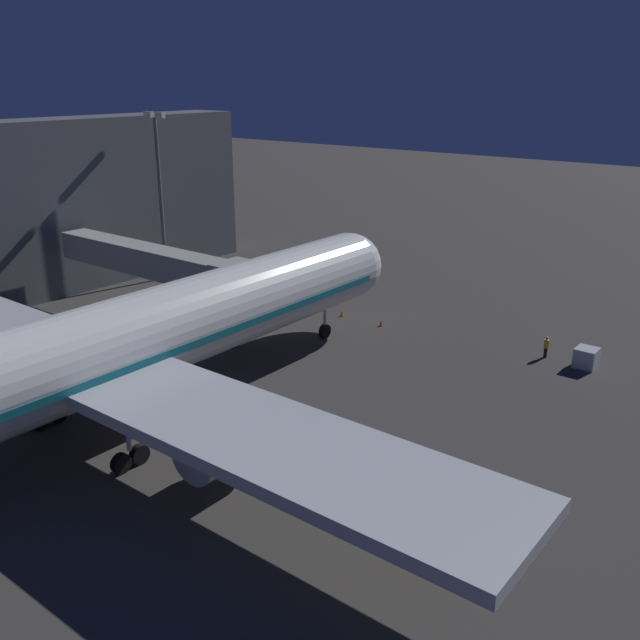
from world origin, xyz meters
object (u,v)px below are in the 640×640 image
Objects in this scene: airliner_at_gate at (77,361)px; baggage_container_near_belt at (586,358)px; apron_floodlight_mast at (160,185)px; ground_crew_by_belt_loader at (546,346)px; traffic_cone_nose_port at (381,323)px; traffic_cone_nose_starboard at (342,313)px; jet_bridge at (165,265)px.

airliner_at_gate is 37.28m from baggage_container_near_belt.
baggage_container_near_belt is at bearing -175.70° from apron_floodlight_mast.
airliner_at_gate is 34.30× the size of ground_crew_by_belt_loader.
airliner_at_gate is 36.81× the size of baggage_container_near_belt.
ground_crew_by_belt_loader is at bearing -118.19° from airliner_at_gate.
traffic_cone_nose_port is at bearing -94.30° from airliner_at_gate.
traffic_cone_nose_port is at bearing 6.10° from baggage_container_near_belt.
airliner_at_gate is 37.98m from apron_floodlight_mast.
apron_floodlight_mast reaches higher than traffic_cone_nose_starboard.
traffic_cone_nose_starboard is at bearing 5.72° from ground_crew_by_belt_loader.
ground_crew_by_belt_loader is (-42.20, -3.41, -9.41)m from apron_floodlight_mast.
jet_bridge is 35.90m from baggage_container_near_belt.
airliner_at_gate is at bearing 61.81° from ground_crew_by_belt_loader.
jet_bridge is at bearing 140.81° from apron_floodlight_mast.
apron_floodlight_mast is at bearing 4.30° from baggage_container_near_belt.
airliner_at_gate is 111.17× the size of traffic_cone_nose_port.
ground_crew_by_belt_loader is 3.24× the size of traffic_cone_nose_starboard.
jet_bridge is at bearing -53.54° from airliner_at_gate.
jet_bridge is at bearing 24.78° from ground_crew_by_belt_loader.
ground_crew_by_belt_loader is 19.01m from traffic_cone_nose_starboard.
traffic_cone_nose_starboard is at bearing 0.00° from traffic_cone_nose_port.
airliner_at_gate is 29.82m from traffic_cone_nose_port.
apron_floodlight_mast reaches higher than ground_crew_by_belt_loader.
traffic_cone_nose_starboard is (18.90, 1.89, -0.71)m from ground_crew_by_belt_loader.
airliner_at_gate is at bearing 85.70° from traffic_cone_nose_port.
airliner_at_gate is 111.17× the size of traffic_cone_nose_starboard.
traffic_cone_nose_starboard is at bearing 4.89° from baggage_container_near_belt.
traffic_cone_nose_port is (14.50, 1.89, -0.71)m from ground_crew_by_belt_loader.
traffic_cone_nose_starboard is (22.11, 1.89, -0.50)m from baggage_container_near_belt.
jet_bridge is 1.36× the size of apron_floodlight_mast.
apron_floodlight_mast is at bearing 3.73° from traffic_cone_nose_starboard.
ground_crew_by_belt_loader reaches higher than traffic_cone_nose_port.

